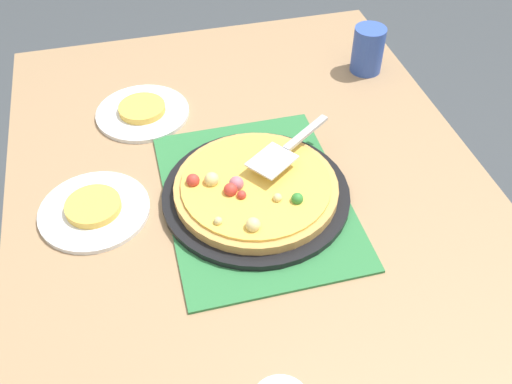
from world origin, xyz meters
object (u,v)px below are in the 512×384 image
Objects in this scene: cup_far at (368,50)px; served_slice_left at (93,206)px; plate_far_right at (143,113)px; pizza_pan at (256,194)px; served_slice_right at (142,108)px; plate_near_left at (94,211)px; pizza at (255,188)px; pizza_server at (286,149)px.

served_slice_left is at bearing 115.81° from cup_far.
pizza_pan is at bearing -150.64° from plate_far_right.
served_slice_right is 0.92× the size of cup_far.
plate_near_left is 0.01m from served_slice_left.
plate_far_right is 2.00× the size of served_slice_right.
pizza is (-0.00, 0.00, 0.02)m from pizza_pan.
served_slice_right is (0.34, 0.19, 0.01)m from pizza_pan.
served_slice_left reaches higher than plate_near_left.
pizza is 1.56× the size of pizza_server.
served_slice_left is 0.32m from served_slice_right.
plate_far_right is (0.34, 0.19, -0.03)m from pizza.
served_slice_right is 0.59m from cup_far.
pizza is at bearing -97.93° from served_slice_left.
plate_near_left is at bearing 82.34° from pizza_pan.
pizza_server reaches higher than served_slice_right.
pizza_pan is 0.32m from plate_near_left.
pizza_pan is 0.11m from pizza_server.
pizza_pan is 3.17× the size of cup_far.
pizza is 1.50× the size of plate_near_left.
plate_far_right is at bearing 0.00° from served_slice_right.
served_slice_left is at bearing 92.03° from pizza_server.
pizza is 0.39m from served_slice_right.
plate_near_left is at bearing 92.03° from pizza_server.
pizza_pan is 3.45× the size of served_slice_right.
served_slice_left reaches higher than pizza_pan.
plate_far_right is at bearing 94.73° from cup_far.
pizza_pan is at bearing 134.64° from cup_far.
pizza_pan is 0.39m from plate_far_right.
cup_far is at bearing -64.19° from plate_near_left.
pizza_server is at bearing -87.97° from served_slice_left.
served_slice_left and served_slice_right have the same top height.
pizza_pan is at bearing -97.66° from plate_near_left.
served_slice_right is at bearing 28.95° from pizza.
served_slice_left is at bearing 82.07° from pizza.
plate_near_left is 2.00× the size of served_slice_right.
pizza_pan is at bearing -64.15° from pizza.
cup_far is at bearing -45.36° from pizza_pan.
cup_far is at bearing -43.51° from pizza_server.
served_slice_left is 1.00× the size of served_slice_right.
pizza is 1.50× the size of plate_far_right.
plate_far_right is at bearing 43.70° from pizza_server.
cup_far reaches higher than served_slice_left.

